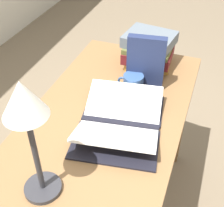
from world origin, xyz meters
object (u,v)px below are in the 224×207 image
Objects in this scene: open_book at (120,121)px; reading_lamp at (26,115)px; book_standing_upright at (146,63)px; book_stack_tall at (149,49)px; coffee_mug at (133,84)px.

reading_lamp is (-0.38, 0.14, 0.30)m from open_book.
book_standing_upright is 0.72m from reading_lamp.
book_standing_upright is (-0.20, -0.03, 0.04)m from book_stack_tall.
coffee_mug is at bearing -10.95° from reading_lamp.
reading_lamp reaches higher than coffee_mug.
open_book is at bearing 168.33° from book_standing_upright.
open_book is at bearing -178.44° from book_stack_tall.
open_book is at bearing -20.04° from reading_lamp.
book_standing_upright reaches higher than open_book.
book_stack_tall is at bearing -8.16° from reading_lamp.
book_stack_tall reaches higher than open_book.
coffee_mug is (-0.06, 0.04, -0.08)m from book_standing_upright.
book_stack_tall reaches higher than coffee_mug.
book_stack_tall is (0.49, 0.01, 0.06)m from open_book.
book_standing_upright is 0.11m from coffee_mug.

